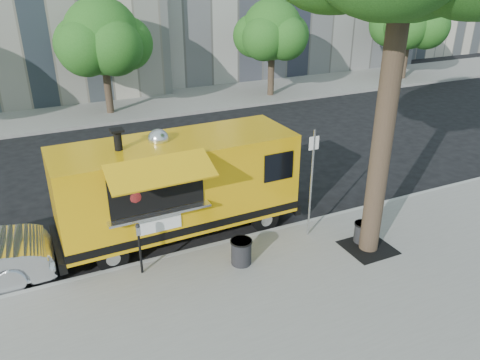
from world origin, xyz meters
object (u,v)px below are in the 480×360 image
object	(u,v)px
far_tree_d	(411,18)
far_tree_c	(272,30)
far_tree_b	(102,37)
food_truck	(177,185)
sign_post	(312,178)
parking_meter	(139,243)
trash_bin_right	(362,232)
trash_bin_left	(241,251)

from	to	relation	value
far_tree_d	far_tree_c	bearing A→B (deg)	-178.85
far_tree_b	far_tree_d	distance (m)	19.00
far_tree_c	food_truck	distance (m)	15.66
sign_post	parking_meter	world-z (taller)	sign_post
parking_meter	food_truck	xyz separation A→B (m)	(1.46, 1.52, 0.55)
far_tree_c	trash_bin_right	bearing A→B (deg)	-109.82
far_tree_b	far_tree_d	xyz separation A→B (m)	(19.00, -0.10, 0.06)
far_tree_c	sign_post	world-z (taller)	far_tree_c
far_tree_b	parking_meter	world-z (taller)	far_tree_b
far_tree_d	parking_meter	xyz separation A→B (m)	(-21.00, -13.95, -2.91)
parking_meter	far_tree_b	bearing A→B (deg)	81.90
far_tree_d	food_truck	size ratio (longest dim) A/B	0.85
far_tree_b	food_truck	bearing A→B (deg)	-92.47
parking_meter	trash_bin_left	bearing A→B (deg)	-16.03
far_tree_c	trash_bin_left	distance (m)	17.14
far_tree_c	far_tree_d	xyz separation A→B (m)	(10.00, 0.20, 0.17)
far_tree_d	far_tree_b	bearing A→B (deg)	179.70
far_tree_b	food_truck	world-z (taller)	far_tree_b
sign_post	parking_meter	distance (m)	4.64
food_truck	trash_bin_right	bearing A→B (deg)	-33.62
sign_post	trash_bin_left	xyz separation A→B (m)	(-2.24, -0.46, -1.35)
parking_meter	trash_bin_left	size ratio (longest dim) A/B	2.05
parking_meter	trash_bin_left	world-z (taller)	parking_meter
far_tree_b	food_truck	size ratio (longest dim) A/B	0.83
parking_meter	food_truck	world-z (taller)	food_truck
far_tree_c	sign_post	xyz separation A→B (m)	(-6.45, -13.95, -1.87)
trash_bin_left	trash_bin_right	xyz separation A→B (m)	(3.32, -0.47, -0.05)
far_tree_c	far_tree_b	bearing A→B (deg)	178.09
far_tree_c	food_truck	world-z (taller)	far_tree_c
parking_meter	far_tree_c	bearing A→B (deg)	51.34
far_tree_d	trash_bin_left	distance (m)	23.97
far_tree_d	trash_bin_right	xyz separation A→B (m)	(-15.36, -15.08, -3.44)
parking_meter	sign_post	bearing A→B (deg)	-2.52
sign_post	parking_meter	xyz separation A→B (m)	(-4.55, 0.20, -0.87)
far_tree_d	trash_bin_left	size ratio (longest dim) A/B	8.69
far_tree_c	parking_meter	xyz separation A→B (m)	(-11.00, -13.75, -2.74)
trash_bin_right	far_tree_b	bearing A→B (deg)	103.47
far_tree_b	far_tree_c	bearing A→B (deg)	-1.91
far_tree_b	far_tree_d	bearing A→B (deg)	-0.30
far_tree_b	trash_bin_left	xyz separation A→B (m)	(0.31, -14.71, -3.34)
far_tree_d	trash_bin_right	size ratio (longest dim) A/B	10.09
food_truck	trash_bin_right	xyz separation A→B (m)	(4.18, -2.65, -1.08)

